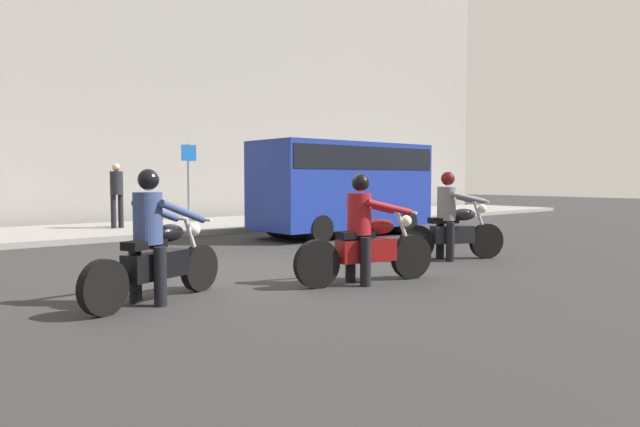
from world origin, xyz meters
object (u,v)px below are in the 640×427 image
street_sign_post (189,176)px  parked_van_cobalt_blue (343,182)px  motorcycle_with_rider_denim_blue (155,249)px  pedestrian_bystander (117,190)px  motorcycle_with_rider_crimson (366,239)px  motorcycle_with_rider_gray (451,224)px

street_sign_post → parked_van_cobalt_blue: bearing=-53.7°
parked_van_cobalt_blue → street_sign_post: street_sign_post is taller
motorcycle_with_rider_denim_blue → pedestrian_bystander: (2.87, 8.97, 0.52)m
street_sign_post → pedestrian_bystander: bearing=151.4°
motorcycle_with_rider_crimson → street_sign_post: (1.72, 8.76, 0.91)m
motorcycle_with_rider_crimson → motorcycle_with_rider_denim_blue: bearing=165.9°
motorcycle_with_rider_crimson → parked_van_cobalt_blue: 6.83m
parked_van_cobalt_blue → pedestrian_bystander: bearing=133.9°
street_sign_post → pedestrian_bystander: 1.95m
motorcycle_with_rider_denim_blue → motorcycle_with_rider_gray: (5.69, -0.02, 0.01)m
motorcycle_with_rider_denim_blue → street_sign_post: 9.29m
pedestrian_bystander → motorcycle_with_rider_gray: bearing=-72.6°
motorcycle_with_rider_denim_blue → motorcycle_with_rider_crimson: motorcycle_with_rider_denim_blue is taller
motorcycle_with_rider_crimson → pedestrian_bystander: pedestrian_bystander is taller
motorcycle_with_rider_denim_blue → motorcycle_with_rider_crimson: bearing=-14.1°
motorcycle_with_rider_crimson → parked_van_cobalt_blue: size_ratio=0.46×
parked_van_cobalt_blue → pedestrian_bystander: size_ratio=2.74×
pedestrian_bystander → parked_van_cobalt_blue: bearing=-46.1°
motorcycle_with_rider_crimson → motorcycle_with_rider_gray: bearing=13.5°
motorcycle_with_rider_gray → parked_van_cobalt_blue: parked_van_cobalt_blue is taller
motorcycle_with_rider_gray → pedestrian_bystander: (-2.82, 8.99, 0.51)m
parked_van_cobalt_blue → street_sign_post: size_ratio=2.08×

